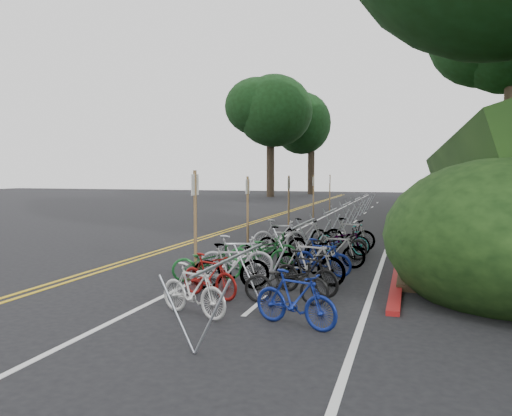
% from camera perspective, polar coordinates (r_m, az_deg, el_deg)
% --- Properties ---
extents(ground, '(120.00, 120.00, 0.00)m').
position_cam_1_polar(ground, '(13.00, -10.52, -7.63)').
color(ground, black).
rests_on(ground, ground).
extents(road_markings, '(7.47, 80.00, 0.01)m').
position_cam_1_polar(road_markings, '(22.16, 3.27, -2.75)').
color(road_markings, gold).
rests_on(road_markings, ground).
extents(red_curb, '(0.25, 28.00, 0.10)m').
position_cam_1_polar(red_curb, '(23.39, 16.58, -2.44)').
color(red_curb, maroon).
rests_on(red_curb, ground).
extents(bike_rack_front, '(1.14, 3.42, 1.16)m').
position_cam_1_polar(bike_rack_front, '(8.75, -2.70, -7.48)').
color(bike_rack_front, gray).
rests_on(bike_rack_front, ground).
extents(bike_racks_rest, '(1.14, 23.00, 1.17)m').
position_cam_1_polar(bike_racks_rest, '(24.49, 10.33, -0.17)').
color(bike_racks_rest, gray).
rests_on(bike_racks_rest, ground).
extents(signpost_near, '(0.08, 0.40, 2.68)m').
position_cam_1_polar(signpost_near, '(12.06, -6.96, -1.17)').
color(signpost_near, brown).
rests_on(signpost_near, ground).
extents(signposts_rest, '(0.08, 18.40, 2.50)m').
position_cam_1_polar(signposts_rest, '(25.84, 5.33, 1.37)').
color(signposts_rest, brown).
rests_on(signposts_rest, ground).
extents(bike_front, '(1.33, 1.78, 0.89)m').
position_cam_1_polar(bike_front, '(12.21, -5.61, -6.21)').
color(bike_front, '#144C1E').
rests_on(bike_front, ground).
extents(bike_valet, '(3.28, 10.78, 1.10)m').
position_cam_1_polar(bike_valet, '(13.38, 4.27, -5.09)').
color(bike_valet, beige).
rests_on(bike_valet, ground).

